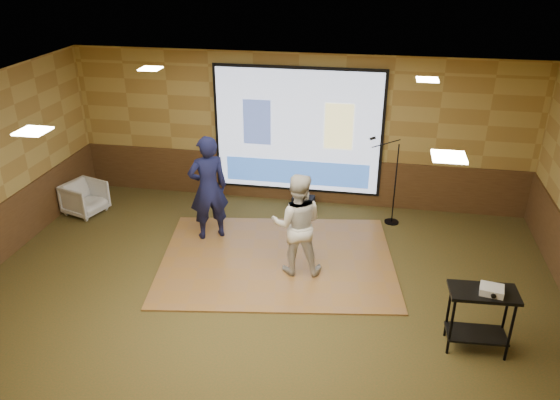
% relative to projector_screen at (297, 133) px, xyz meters
% --- Properties ---
extents(ground, '(9.00, 9.00, 0.00)m').
position_rel_projector_screen_xyz_m(ground, '(0.00, -3.44, -1.47)').
color(ground, '#353D1B').
rests_on(ground, ground).
extents(room_shell, '(9.04, 7.04, 3.02)m').
position_rel_projector_screen_xyz_m(room_shell, '(0.00, -3.44, 0.62)').
color(room_shell, '#AC9047').
rests_on(room_shell, ground).
extents(wainscot_back, '(9.00, 0.04, 0.95)m').
position_rel_projector_screen_xyz_m(wainscot_back, '(0.00, 0.04, -1.00)').
color(wainscot_back, '#442C16').
rests_on(wainscot_back, ground).
extents(projector_screen, '(3.32, 0.06, 2.52)m').
position_rel_projector_screen_xyz_m(projector_screen, '(0.00, 0.00, 0.00)').
color(projector_screen, black).
rests_on(projector_screen, room_shell).
extents(downlight_nw, '(0.32, 0.32, 0.02)m').
position_rel_projector_screen_xyz_m(downlight_nw, '(-2.20, -1.64, 1.50)').
color(downlight_nw, '#FFEABF').
rests_on(downlight_nw, room_shell).
extents(downlight_ne, '(0.32, 0.32, 0.02)m').
position_rel_projector_screen_xyz_m(downlight_ne, '(2.20, -1.64, 1.50)').
color(downlight_ne, '#FFEABF').
rests_on(downlight_ne, room_shell).
extents(downlight_sw, '(0.32, 0.32, 0.02)m').
position_rel_projector_screen_xyz_m(downlight_sw, '(-2.20, -4.94, 1.50)').
color(downlight_sw, '#FFEABF').
rests_on(downlight_sw, room_shell).
extents(downlight_se, '(0.32, 0.32, 0.02)m').
position_rel_projector_screen_xyz_m(downlight_se, '(2.20, -4.94, 1.50)').
color(downlight_se, '#FFEABF').
rests_on(downlight_se, room_shell).
extents(dance_floor, '(4.24, 3.47, 0.03)m').
position_rel_projector_screen_xyz_m(dance_floor, '(0.03, -2.35, -1.46)').
color(dance_floor, brown).
rests_on(dance_floor, ground).
extents(player_left, '(0.82, 0.74, 1.89)m').
position_rel_projector_screen_xyz_m(player_left, '(-1.29, -1.78, -0.50)').
color(player_left, '#13163D').
rests_on(player_left, dance_floor).
extents(player_right, '(0.88, 0.73, 1.68)m').
position_rel_projector_screen_xyz_m(player_right, '(0.40, -2.64, -0.61)').
color(player_right, silver).
rests_on(player_right, dance_floor).
extents(av_table, '(0.85, 0.45, 0.89)m').
position_rel_projector_screen_xyz_m(av_table, '(2.98, -4.03, -0.86)').
color(av_table, black).
rests_on(av_table, ground).
extents(projector, '(0.32, 0.28, 0.09)m').
position_rel_projector_screen_xyz_m(projector, '(3.06, -4.07, -0.54)').
color(projector, white).
rests_on(projector, av_table).
extents(mic_stand, '(0.67, 0.27, 1.70)m').
position_rel_projector_screen_xyz_m(mic_stand, '(1.87, -0.62, -0.98)').
color(mic_stand, black).
rests_on(mic_stand, ground).
extents(banquet_chair, '(0.87, 0.86, 0.64)m').
position_rel_projector_screen_xyz_m(banquet_chair, '(-3.99, -1.28, -1.16)').
color(banquet_chair, gray).
rests_on(banquet_chair, ground).
extents(duffel_bag, '(0.45, 0.32, 0.26)m').
position_rel_projector_screen_xyz_m(duffel_bag, '(0.19, -0.33, -1.34)').
color(duffel_bag, black).
rests_on(duffel_bag, ground).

